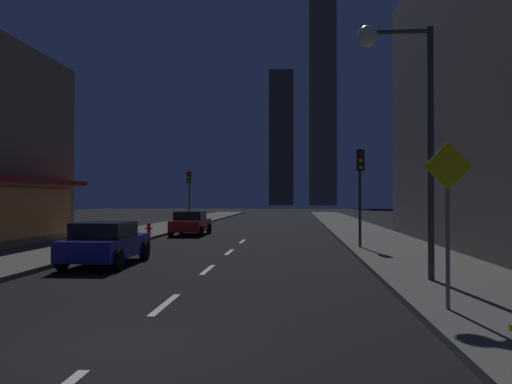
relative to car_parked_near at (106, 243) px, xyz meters
The scene contains 13 objects.
ground_plane 23.00m from the car_parked_near, 80.99° to the left, with size 78.00×136.00×0.10m, color black.
sidewalk_right 25.07m from the car_parked_near, 64.97° to the left, with size 4.00×76.00×0.15m, color #605E59.
sidewalk_left 22.97m from the car_parked_near, 98.52° to the left, with size 4.00×76.00×0.15m, color #605E59.
lane_marking_center 3.78m from the car_parked_near, 13.96° to the right, with size 0.16×23.00×0.01m.
skyscraper_distant_tall 149.94m from the car_parked_near, 89.28° to the left, with size 7.81×6.09×43.46m, color #4A4637.
skyscraper_distant_mid 150.85m from the car_parked_near, 84.13° to the left, with size 8.53×8.48×76.55m, color #615C48.
car_parked_near is the anchor object (origin of this frame).
car_parked_far 13.83m from the car_parked_near, 90.00° to the left, with size 1.98×4.24×1.45m.
fire_hydrant_far_left 13.04m from the car_parked_near, 100.16° to the left, with size 0.42×0.30×0.65m.
traffic_light_near_right 10.84m from the car_parked_near, 30.52° to the left, with size 0.32×0.48×4.20m.
traffic_light_far_left 22.54m from the car_parked_near, 94.86° to the left, with size 0.32×0.48×4.20m.
street_lamp_right 10.49m from the car_parked_near, 20.08° to the right, with size 1.96×0.56×6.58m.
pedestrian_crossing_sign 11.50m from the car_parked_near, 36.39° to the right, with size 0.91×0.08×3.15m.
Camera 1 is at (2.73, -7.33, 2.24)m, focal length 35.73 mm.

